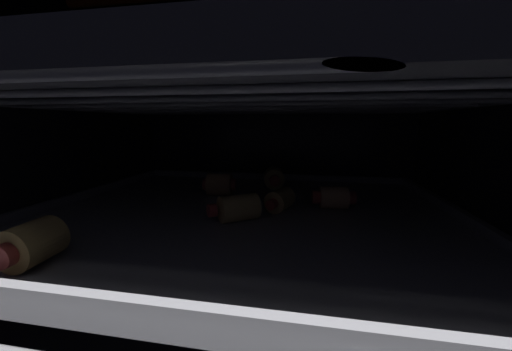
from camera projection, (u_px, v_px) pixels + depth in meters
ground_plane at (247, 302)px, 37.32cm from camera, size 56.21×53.86×1.20cm
oven_wall_back at (274, 138)px, 59.32cm from camera, size 56.21×1.20×38.37cm
oven_wall_left at (45, 145)px, 38.80cm from camera, size 1.20×51.46×38.37cm
oven_rack_lower at (247, 222)px, 35.42cm from camera, size 51.31×50.43×0.68cm
baking_tray_lower at (247, 214)px, 35.25cm from camera, size 48.31×41.36×2.18cm
pig_in_blanket_lower_0 at (32, 243)px, 21.51cm from camera, size 3.38×5.21×3.19cm
pig_in_blanket_lower_1 at (220, 184)px, 42.27cm from camera, size 4.88×3.53×3.22cm
pig_in_blanket_lower_2 at (234, 208)px, 31.23cm from camera, size 5.51×4.71×2.86cm
pig_in_blanket_lower_3 at (280, 200)px, 34.86cm from camera, size 3.60×5.57×2.60cm
pig_in_blanket_lower_4 at (274, 178)px, 47.34cm from camera, size 3.78×5.95×3.23cm
pig_in_blanket_lower_5 at (334, 198)px, 35.66cm from camera, size 5.34×3.11×2.75cm
oven_rack_upper at (246, 106)px, 32.99cm from camera, size 51.16×50.43×0.53cm
baking_tray_upper at (246, 98)px, 32.83cm from camera, size 48.31×41.36×2.74cm
pig_in_blanket_upper_0 at (162, 94)px, 46.22cm from camera, size 4.85×5.19×2.99cm
pig_in_blanket_upper_1 at (508, 61)px, 20.36cm from camera, size 4.94×3.72×2.41cm
pig_in_blanket_upper_2 at (143, 88)px, 35.82cm from camera, size 3.39×4.85×2.48cm
pig_in_blanket_upper_3 at (326, 90)px, 41.52cm from camera, size 4.86×3.83×3.10cm
pig_in_blanket_upper_4 at (12, 53)px, 20.03cm from camera, size 4.29×3.43×3.31cm
pig_in_blanket_upper_5 at (291, 88)px, 39.15cm from camera, size 4.43×5.27×3.15cm
pig_in_blanket_upper_6 at (182, 94)px, 43.90cm from camera, size 5.08×2.59×2.44cm
pig_in_blanket_upper_7 at (408, 86)px, 37.83cm from camera, size 5.72×5.61×3.39cm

